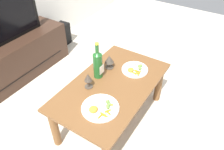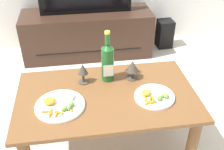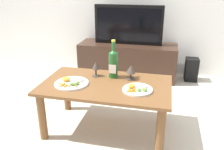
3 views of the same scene
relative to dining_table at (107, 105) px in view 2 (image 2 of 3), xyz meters
The scene contains 9 objects.
ground_plane 0.37m from the dining_table, ahead, with size 6.40×6.40×0.00m, color beige.
dining_table is the anchor object (origin of this frame).
tv_stand 1.36m from the dining_table, 91.31° to the left, with size 1.35×0.44×0.48m.
floor_speaker 1.65m from the dining_table, 58.52° to the left, with size 0.17×0.17×0.32m, color black.
wine_bottle 0.28m from the dining_table, 79.91° to the left, with size 0.08×0.08×0.35m.
goblet_left 0.27m from the dining_table, 131.46° to the left, with size 0.07×0.07×0.14m.
goblet_right 0.30m from the dining_table, 38.18° to the left, with size 0.09×0.09×0.14m.
dinner_plate_left 0.31m from the dining_table, 165.61° to the right, with size 0.30×0.30×0.05m.
dinner_plate_right 0.31m from the dining_table, 14.69° to the right, with size 0.25×0.25×0.05m.
Camera 2 is at (-0.17, -1.34, 1.52)m, focal length 43.72 mm.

